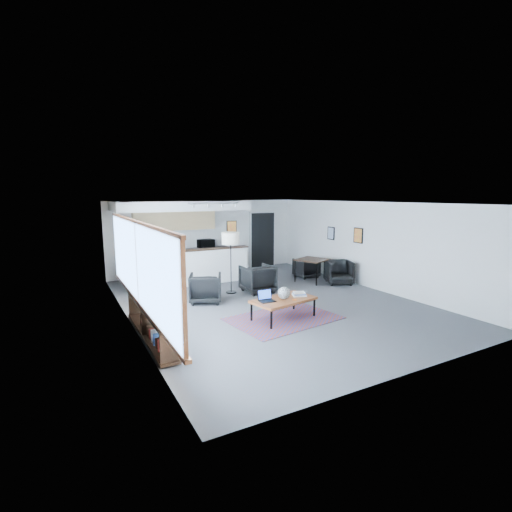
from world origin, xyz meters
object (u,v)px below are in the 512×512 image
laptop (266,298)px  armchair_right (258,278)px  floor_lamp (231,240)px  microwave (206,243)px  coffee_table (284,300)px  armchair_left (205,287)px  dining_table (312,261)px  dining_chair_far (306,268)px  dining_chair_near (339,273)px  book_stack (299,294)px  ceramic_pot (284,293)px

laptop → armchair_right: 2.51m
floor_lamp → microwave: (0.32, 2.83, -0.41)m
coffee_table → microwave: 5.52m
armchair_left → armchair_right: size_ratio=0.96×
armchair_right → microwave: bearing=-83.1°
dining_table → dining_chair_far: (0.21, 0.60, -0.37)m
armchair_right → dining_chair_far: size_ratio=1.42×
armchair_right → dining_chair_far: armchair_right is taller
dining_table → dining_chair_near: 0.93m
laptop → dining_chair_far: (3.44, 3.21, -0.24)m
book_stack → dining_chair_near: dining_chair_near is taller
book_stack → floor_lamp: size_ratio=0.21×
dining_chair_near → microwave: (-3.15, 3.46, 0.77)m
dining_chair_near → microwave: 4.75m
laptop → dining_chair_near: (3.81, 1.96, -0.20)m
floor_lamp → coffee_table: bearing=-87.7°
coffee_table → dining_chair_near: size_ratio=2.25×
coffee_table → armchair_left: (-1.09, 2.11, -0.02)m
book_stack → dining_chair_near: (2.92, 1.98, -0.17)m
armchair_right → dining_chair_near: 2.79m
armchair_right → dining_chair_near: armchair_right is taller
floor_lamp → dining_table: 3.02m
laptop → floor_lamp: 2.79m
armchair_left → floor_lamp: floor_lamp is taller
armchair_left → dining_chair_far: size_ratio=1.36×
ceramic_pot → microwave: (0.22, 5.50, 0.50)m
ceramic_pot → floor_lamp: floor_lamp is taller
dining_chair_near → floor_lamp: bearing=-165.7°
ceramic_pot → microwave: 5.53m
ceramic_pot → microwave: microwave is taller
dining_table → armchair_right: bearing=-171.4°
ceramic_pot → dining_chair_far: ceramic_pot is taller
laptop → armchair_left: 2.17m
dining_chair_near → dining_table: bearing=155.8°
armchair_right → dining_table: armchair_right is taller
floor_lamp → laptop: bearing=-97.4°
ceramic_pot → armchair_left: 2.41m
laptop → book_stack: size_ratio=0.93×
book_stack → armchair_left: (-1.54, 2.08, -0.10)m
book_stack → microwave: bearing=92.5°
dining_chair_far → floor_lamp: bearing=11.7°
dining_table → dining_chair_near: (0.57, -0.65, -0.33)m
armchair_left → floor_lamp: size_ratio=0.47×
ceramic_pot → dining_chair_far: (3.01, 3.29, -0.31)m
dining_table → dining_chair_near: dining_table is taller
coffee_table → laptop: (-0.44, 0.05, 0.11)m
book_stack → microwave: 5.48m
book_stack → microwave: (-0.24, 5.44, 0.60)m
dining_table → book_stack: bearing=-131.7°
floor_lamp → armchair_left: bearing=-151.9°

